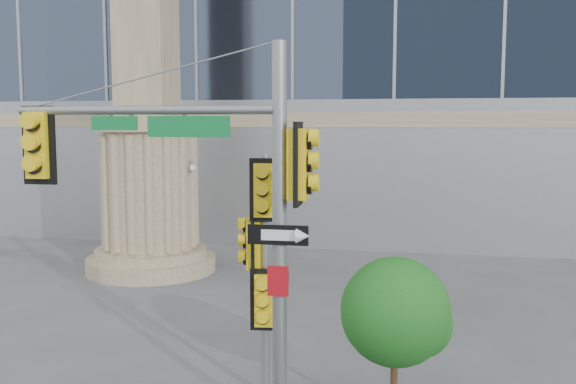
# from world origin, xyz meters

# --- Properties ---
(monument) EXTENTS (4.40, 4.40, 16.60)m
(monument) POSITION_xyz_m (-6.00, 9.00, 5.52)
(monument) COLOR gray
(monument) RESTS_ON ground
(main_signal_pole) EXTENTS (4.94, 0.60, 6.36)m
(main_signal_pole) POSITION_xyz_m (-0.39, -1.52, 3.94)
(main_signal_pole) COLOR slate
(main_signal_pole) RESTS_ON ground
(secondary_signal_pole) EXTENTS (0.81, 0.59, 4.54)m
(secondary_signal_pole) POSITION_xyz_m (0.16, -0.26, 2.67)
(secondary_signal_pole) COLOR slate
(secondary_signal_pole) RESTS_ON ground
(street_tree) EXTENTS (1.86, 1.82, 2.90)m
(street_tree) POSITION_xyz_m (2.62, -0.90, 1.91)
(street_tree) COLOR gray
(street_tree) RESTS_ON ground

